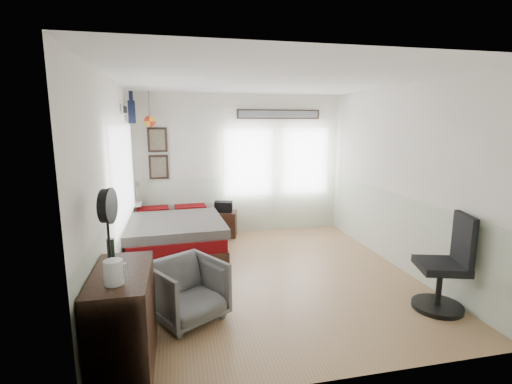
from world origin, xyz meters
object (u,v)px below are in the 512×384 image
(armchair, at_px, (187,290))
(task_chair, at_px, (446,271))
(nightstand, at_px, (224,224))
(dresser, at_px, (124,320))
(bed, at_px, (175,237))

(armchair, relative_size, task_chair, 0.64)
(nightstand, bearing_deg, dresser, -95.43)
(bed, distance_m, armchair, 2.08)
(bed, height_order, task_chair, task_chair)
(nightstand, bearing_deg, bed, -120.73)
(dresser, bearing_deg, bed, 81.10)
(dresser, bearing_deg, armchair, 52.31)
(bed, relative_size, armchair, 2.87)
(nightstand, distance_m, task_chair, 4.02)
(task_chair, bearing_deg, nightstand, 139.11)
(armchair, bearing_deg, nightstand, 44.00)
(nightstand, relative_size, task_chair, 0.42)
(bed, bearing_deg, armchair, -89.31)
(bed, xyz_separation_m, dresser, (-0.44, -2.81, 0.13))
(dresser, relative_size, nightstand, 2.07)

